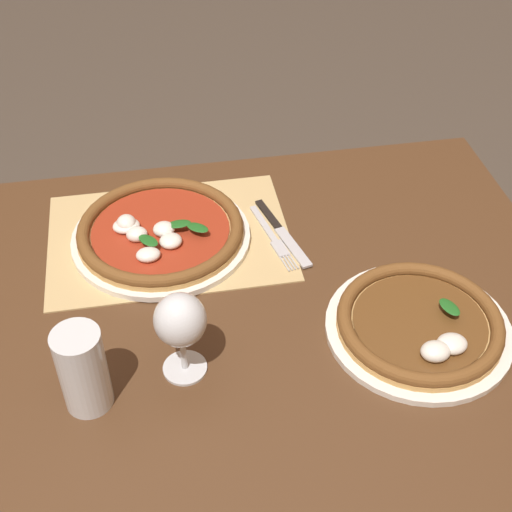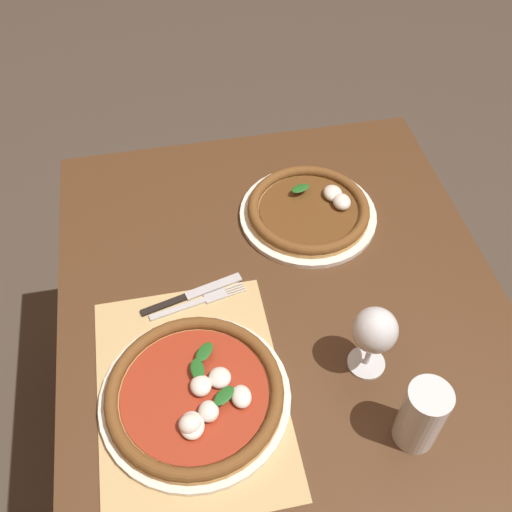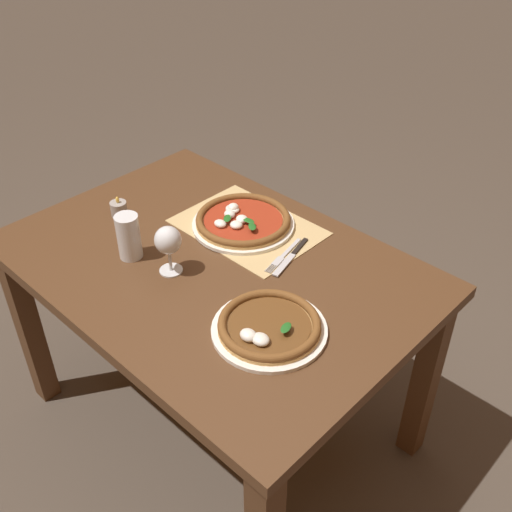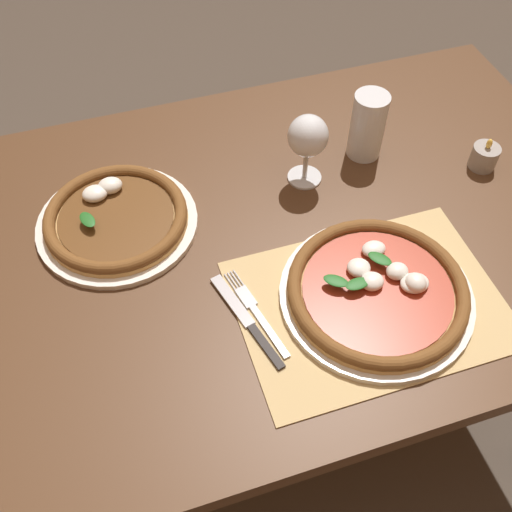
# 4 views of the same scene
# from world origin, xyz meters

# --- Properties ---
(ground_plane) EXTENTS (24.00, 24.00, 0.00)m
(ground_plane) POSITION_xyz_m (0.00, 0.00, 0.00)
(ground_plane) COLOR #473D33
(dining_table) EXTENTS (1.28, 0.89, 0.74)m
(dining_table) POSITION_xyz_m (0.00, 0.00, 0.63)
(dining_table) COLOR #4C301C
(dining_table) RESTS_ON ground
(paper_placemat) EXTENTS (0.46, 0.33, 0.00)m
(paper_placemat) POSITION_xyz_m (0.05, -0.21, 0.74)
(paper_placemat) COLOR tan
(paper_placemat) RESTS_ON dining_table
(pizza_near) EXTENTS (0.34, 0.34, 0.05)m
(pizza_near) POSITION_xyz_m (0.07, -0.20, 0.76)
(pizza_near) COLOR silver
(pizza_near) RESTS_ON paper_placemat
(pizza_far) EXTENTS (0.31, 0.31, 0.05)m
(pizza_far) POSITION_xyz_m (-0.33, 0.11, 0.76)
(pizza_far) COLOR silver
(pizza_far) RESTS_ON dining_table
(wine_glass) EXTENTS (0.08, 0.08, 0.16)m
(wine_glass) POSITION_xyz_m (0.06, 0.12, 0.85)
(wine_glass) COLOR silver
(wine_glass) RESTS_ON dining_table
(pint_glass) EXTENTS (0.07, 0.07, 0.15)m
(pint_glass) POSITION_xyz_m (0.20, 0.15, 0.81)
(pint_glass) COLOR silver
(pint_glass) RESTS_ON dining_table
(fork) EXTENTS (0.06, 0.20, 0.00)m
(fork) POSITION_xyz_m (-0.14, -0.17, 0.75)
(fork) COLOR #B7B7BC
(fork) RESTS_ON paper_placemat
(knife) EXTENTS (0.07, 0.21, 0.01)m
(knife) POSITION_xyz_m (-0.16, -0.18, 0.75)
(knife) COLOR black
(knife) RESTS_ON paper_placemat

